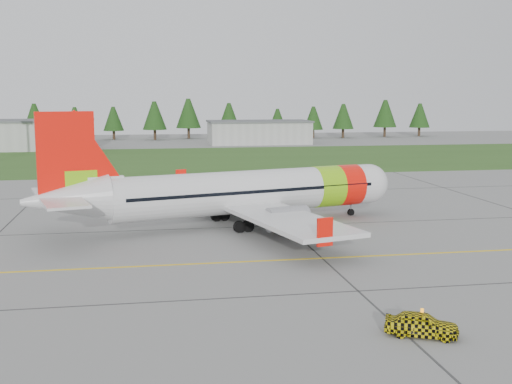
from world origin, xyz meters
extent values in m
plane|color=gray|center=(0.00, 0.00, 0.00)|extent=(320.00, 320.00, 0.00)
cylinder|color=silver|center=(6.87, 20.99, 3.05)|extent=(25.74, 10.24, 3.84)
sphere|color=silver|center=(19.25, 24.25, 3.05)|extent=(3.84, 3.84, 3.84)
cone|color=silver|center=(-8.84, 16.84, 3.40)|extent=(7.65, 5.47, 3.84)
cube|color=black|center=(19.54, 24.33, 3.40)|extent=(2.18, 2.88, 0.55)
cylinder|color=#7FCC0F|center=(14.49, 23.00, 3.05)|extent=(3.48, 4.44, 3.92)
cylinder|color=#F31208|center=(16.77, 23.60, 3.05)|extent=(3.09, 4.34, 3.92)
cube|color=silver|center=(6.40, 20.86, 1.97)|extent=(13.27, 31.85, 0.35)
cube|color=#F31208|center=(1.45, 35.75, 2.51)|extent=(1.19, 0.47, 1.97)
cube|color=#F31208|center=(9.44, 5.47, 2.51)|extent=(1.19, 0.47, 1.97)
cylinder|color=gray|center=(6.44, 26.48, 1.43)|extent=(3.96, 2.90, 2.07)
cylinder|color=gray|center=(9.20, 16.00, 1.43)|extent=(3.96, 2.90, 2.07)
cube|color=#F31208|center=(-8.65, 16.89, 6.70)|extent=(4.47, 1.50, 7.48)
cube|color=#7FCC0F|center=(-7.60, 17.17, 4.53)|extent=(2.58, 1.05, 2.36)
cube|color=silver|center=(-9.32, 16.72, 3.64)|extent=(5.94, 11.75, 0.22)
cylinder|color=slate|center=(17.35, 23.75, 0.69)|extent=(0.18, 0.18, 1.38)
cylinder|color=black|center=(17.35, 23.75, 0.33)|extent=(0.72, 0.44, 0.67)
cylinder|color=slate|center=(4.74, 23.28, 0.94)|extent=(0.22, 0.22, 1.87)
cylinder|color=black|center=(4.36, 23.18, 0.51)|extent=(1.10, 0.69, 1.02)
cylinder|color=slate|center=(6.15, 17.94, 0.94)|extent=(0.22, 0.22, 1.87)
cylinder|color=black|center=(5.77, 17.84, 0.51)|extent=(1.10, 0.69, 1.02)
imported|color=yellow|center=(10.67, -7.48, 1.78)|extent=(1.70, 1.81, 3.56)
imported|color=silver|center=(-14.34, 56.48, 2.37)|extent=(2.00, 1.94, 4.74)
cube|color=#30561E|center=(0.00, 82.00, 0.01)|extent=(320.00, 50.00, 0.03)
cube|color=gold|center=(0.00, 8.00, 0.01)|extent=(120.00, 0.25, 0.02)
cube|color=#A8A8A3|center=(-30.00, 110.00, 3.00)|extent=(32.00, 14.00, 6.00)
cube|color=#A8A8A3|center=(25.00, 118.00, 2.60)|extent=(24.00, 12.00, 5.20)
camera|label=1|loc=(-2.48, -35.68, 11.70)|focal=45.00mm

